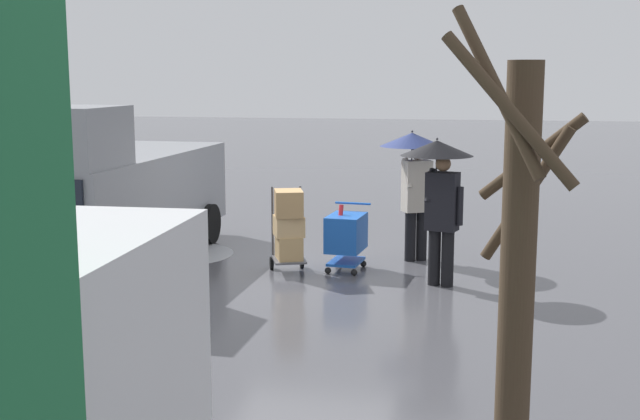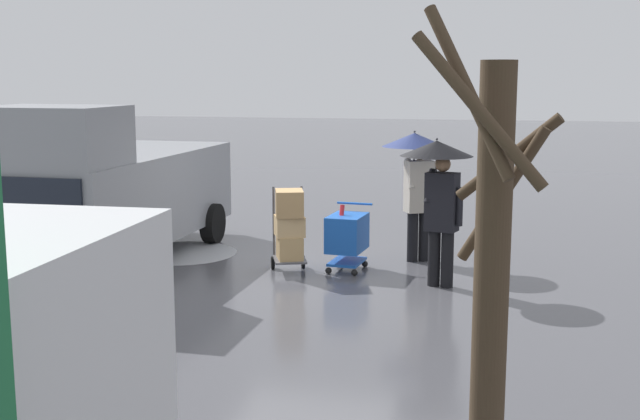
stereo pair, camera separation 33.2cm
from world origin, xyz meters
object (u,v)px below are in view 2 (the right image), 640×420
object	(u,v)px
pedestrian_pink_side	(416,166)
pedestrian_black_side	(439,178)
shopping_cart_vendor	(347,235)
bare_tree_near	(491,274)
hand_dolly_boxes	(289,225)
cargo_van_parked_right	(112,191)

from	to	relation	value
pedestrian_pink_side	pedestrian_black_side	bearing A→B (deg)	107.13
shopping_cart_vendor	bare_tree_near	world-z (taller)	bare_tree_near
pedestrian_pink_side	bare_tree_near	distance (m)	7.77
hand_dolly_boxes	pedestrian_black_side	world-z (taller)	pedestrian_black_side
pedestrian_pink_side	shopping_cart_vendor	bearing A→B (deg)	42.34
shopping_cart_vendor	hand_dolly_boxes	world-z (taller)	hand_dolly_boxes
hand_dolly_boxes	bare_tree_near	xyz separation A→B (m)	(-3.07, 6.44, 0.96)
pedestrian_pink_side	bare_tree_near	size ratio (longest dim) A/B	0.62
pedestrian_pink_side	bare_tree_near	xyz separation A→B (m)	(-1.27, 7.67, 0.14)
pedestrian_black_side	cargo_van_parked_right	bearing A→B (deg)	-4.30
cargo_van_parked_right	bare_tree_near	distance (m)	8.91
pedestrian_pink_side	hand_dolly_boxes	bearing A→B (deg)	34.31
cargo_van_parked_right	pedestrian_black_side	size ratio (longest dim) A/B	2.51
cargo_van_parked_right	shopping_cart_vendor	bearing A→B (deg)	-176.12
shopping_cart_vendor	pedestrian_pink_side	world-z (taller)	pedestrian_pink_side
cargo_van_parked_right	pedestrian_pink_side	size ratio (longest dim) A/B	2.51
hand_dolly_boxes	bare_tree_near	bearing A→B (deg)	115.53
shopping_cart_vendor	hand_dolly_boxes	bearing A→B (deg)	22.62
shopping_cart_vendor	hand_dolly_boxes	xyz separation A→B (m)	(0.84, 0.35, 0.18)
shopping_cart_vendor	pedestrian_pink_side	distance (m)	1.65
hand_dolly_boxes	bare_tree_near	distance (m)	7.20
pedestrian_pink_side	cargo_van_parked_right	bearing A→B (deg)	13.44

